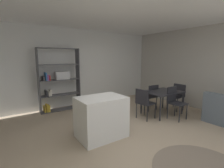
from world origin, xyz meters
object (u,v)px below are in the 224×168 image
at_px(dining_chair_island_side, 144,101).
at_px(dining_chair_near, 175,100).
at_px(open_bookshelf, 58,81).
at_px(dining_chair_far, 151,95).
at_px(dining_chair_window_side, 177,94).
at_px(dining_table, 162,93).
at_px(kitchen_island, 101,117).

xyz_separation_m(dining_chair_island_side, dining_chair_near, (0.80, -0.45, 0.02)).
height_order(open_bookshelf, dining_chair_far, open_bookshelf).
distance_m(open_bookshelf, dining_chair_far, 3.17).
bearing_deg(dining_chair_far, dining_chair_window_side, 152.07).
relative_size(open_bookshelf, dining_chair_island_side, 2.35).
height_order(dining_table, dining_chair_island_side, dining_chair_island_side).
bearing_deg(kitchen_island, open_bookshelf, 95.28).
relative_size(open_bookshelf, dining_table, 1.77).
height_order(dining_chair_far, dining_chair_window_side, same).
xyz_separation_m(dining_table, dining_chair_island_side, (-0.80, -0.01, -0.13)).
bearing_deg(dining_chair_near, dining_chair_window_side, 27.01).
relative_size(dining_chair_far, dining_chair_island_side, 0.99).
bearing_deg(dining_chair_near, dining_table, 86.51).
height_order(open_bookshelf, dining_table, open_bookshelf).
height_order(open_bookshelf, dining_chair_near, open_bookshelf).
distance_m(dining_chair_far, dining_chair_window_side, 0.92).
xyz_separation_m(dining_table, dining_chair_window_side, (0.80, 0.00, -0.13)).
height_order(kitchen_island, dining_chair_far, kitchen_island).
height_order(dining_table, dining_chair_near, dining_chair_near).
bearing_deg(dining_chair_far, dining_table, 92.13).
bearing_deg(dining_chair_near, dining_chair_island_side, 147.90).
bearing_deg(kitchen_island, dining_chair_near, -5.19).
relative_size(kitchen_island, open_bookshelf, 0.50).
xyz_separation_m(dining_table, dining_chair_near, (-0.00, -0.46, -0.10)).
bearing_deg(dining_table, dining_chair_near, -90.62).
relative_size(open_bookshelf, dining_chair_near, 2.23).
distance_m(kitchen_island, dining_chair_island_side, 1.59).
bearing_deg(dining_chair_far, dining_chair_near, 91.64).
bearing_deg(dining_chair_window_side, kitchen_island, -88.33).
distance_m(dining_chair_near, dining_chair_window_side, 0.93).
xyz_separation_m(open_bookshelf, dining_chair_near, (2.59, -2.68, -0.45)).
distance_m(kitchen_island, dining_chair_window_side, 3.18).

